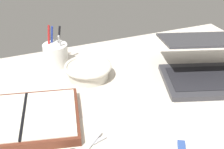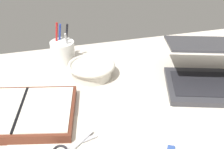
% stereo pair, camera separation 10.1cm
% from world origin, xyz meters
% --- Properties ---
extents(desk_top, '(1.40, 1.00, 0.02)m').
position_xyz_m(desk_top, '(0.00, 0.00, 0.01)').
color(desk_top, beige).
rests_on(desk_top, ground).
extents(laptop, '(0.39, 0.39, 0.15)m').
position_xyz_m(laptop, '(0.35, 0.07, 0.07)').
color(laptop, '#38383D').
rests_on(laptop, desk_top).
extents(bowl, '(0.17, 0.17, 0.05)m').
position_xyz_m(bowl, '(-0.04, 0.23, 0.05)').
color(bowl, silver).
rests_on(bowl, desk_top).
extents(pen_cup, '(0.09, 0.09, 0.16)m').
position_xyz_m(pen_cup, '(-0.13, 0.36, 0.07)').
color(pen_cup, white).
rests_on(pen_cup, desk_top).
extents(planner, '(0.36, 0.31, 0.03)m').
position_xyz_m(planner, '(-0.29, 0.05, 0.04)').
color(planner, brown).
rests_on(planner, desk_top).
extents(paper_sheet_front, '(0.25, 0.30, 0.00)m').
position_xyz_m(paper_sheet_front, '(0.07, -0.12, 0.02)').
color(paper_sheet_front, silver).
rests_on(paper_sheet_front, desk_top).
extents(paper_sheet_beside_planner, '(0.24, 0.29, 0.00)m').
position_xyz_m(paper_sheet_beside_planner, '(-0.24, -0.11, 0.02)').
color(paper_sheet_beside_planner, silver).
rests_on(paper_sheet_beside_planner, desk_top).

